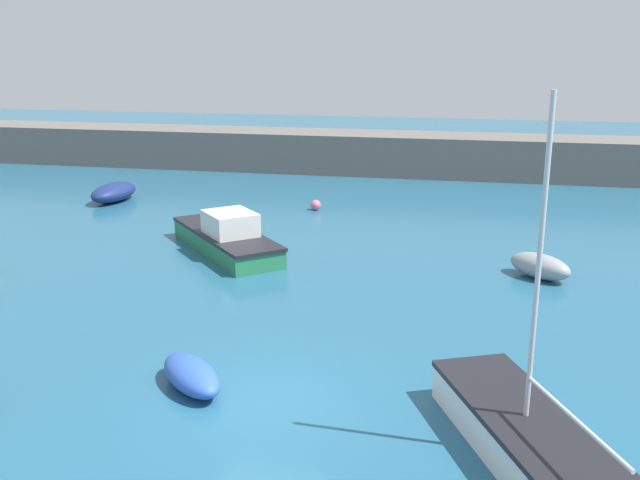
{
  "coord_description": "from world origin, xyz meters",
  "views": [
    {
      "loc": [
        4.03,
        -13.1,
        7.4
      ],
      "look_at": [
        -0.99,
        10.17,
        0.77
      ],
      "focal_mm": 40.0,
      "sensor_mm": 36.0,
      "label": 1
    }
  ],
  "objects_px": {
    "sailboat_tall_mast": "(524,434)",
    "rowboat_blue_near": "(114,192)",
    "cabin_cruiser_white": "(227,237)",
    "mooring_buoy_pink": "(316,205)",
    "fishing_dinghy_green": "(191,375)",
    "dinghy_near_pier": "(540,266)"
  },
  "relations": [
    {
      "from": "sailboat_tall_mast",
      "to": "rowboat_blue_near",
      "type": "bearing_deg",
      "value": 19.68
    },
    {
      "from": "cabin_cruiser_white",
      "to": "mooring_buoy_pink",
      "type": "bearing_deg",
      "value": -55.04
    },
    {
      "from": "fishing_dinghy_green",
      "to": "cabin_cruiser_white",
      "type": "height_order",
      "value": "cabin_cruiser_white"
    },
    {
      "from": "dinghy_near_pier",
      "to": "fishing_dinghy_green",
      "type": "xyz_separation_m",
      "value": [
        -8.13,
        -9.58,
        -0.08
      ]
    },
    {
      "from": "sailboat_tall_mast",
      "to": "fishing_dinghy_green",
      "type": "bearing_deg",
      "value": 55.78
    },
    {
      "from": "dinghy_near_pier",
      "to": "cabin_cruiser_white",
      "type": "distance_m",
      "value": 10.92
    },
    {
      "from": "dinghy_near_pier",
      "to": "sailboat_tall_mast",
      "type": "xyz_separation_m",
      "value": [
        -1.11,
        -10.77,
        0.04
      ]
    },
    {
      "from": "sailboat_tall_mast",
      "to": "mooring_buoy_pink",
      "type": "height_order",
      "value": "sailboat_tall_mast"
    },
    {
      "from": "mooring_buoy_pink",
      "to": "fishing_dinghy_green",
      "type": "bearing_deg",
      "value": -86.48
    },
    {
      "from": "cabin_cruiser_white",
      "to": "sailboat_tall_mast",
      "type": "bearing_deg",
      "value": 178.53
    },
    {
      "from": "rowboat_blue_near",
      "to": "sailboat_tall_mast",
      "type": "height_order",
      "value": "sailboat_tall_mast"
    },
    {
      "from": "rowboat_blue_near",
      "to": "sailboat_tall_mast",
      "type": "relative_size",
      "value": 0.48
    },
    {
      "from": "fishing_dinghy_green",
      "to": "sailboat_tall_mast",
      "type": "relative_size",
      "value": 0.34
    },
    {
      "from": "sailboat_tall_mast",
      "to": "mooring_buoy_pink",
      "type": "bearing_deg",
      "value": -1.14
    },
    {
      "from": "fishing_dinghy_green",
      "to": "sailboat_tall_mast",
      "type": "bearing_deg",
      "value": 35.85
    },
    {
      "from": "sailboat_tall_mast",
      "to": "cabin_cruiser_white",
      "type": "relative_size",
      "value": 1.14
    },
    {
      "from": "cabin_cruiser_white",
      "to": "rowboat_blue_near",
      "type": "bearing_deg",
      "value": 7.41
    },
    {
      "from": "cabin_cruiser_white",
      "to": "fishing_dinghy_green",
      "type": "bearing_deg",
      "value": 153.08
    },
    {
      "from": "dinghy_near_pier",
      "to": "rowboat_blue_near",
      "type": "bearing_deg",
      "value": 17.14
    },
    {
      "from": "cabin_cruiser_white",
      "to": "dinghy_near_pier",
      "type": "bearing_deg",
      "value": -135.54
    },
    {
      "from": "rowboat_blue_near",
      "to": "mooring_buoy_pink",
      "type": "xyz_separation_m",
      "value": [
        9.89,
        0.23,
        -0.21
      ]
    },
    {
      "from": "sailboat_tall_mast",
      "to": "mooring_buoy_pink",
      "type": "distance_m",
      "value": 20.39
    }
  ]
}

